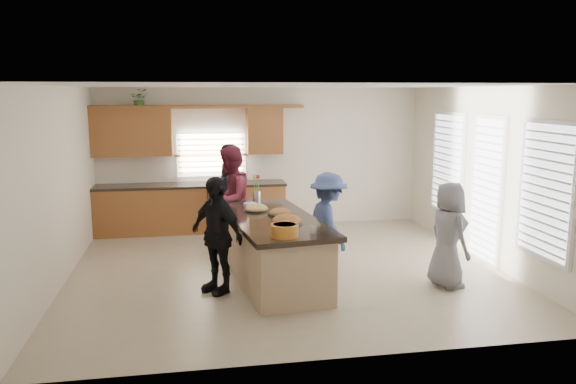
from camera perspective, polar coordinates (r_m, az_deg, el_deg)
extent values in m
plane|color=#BAAA8A|center=(8.78, -0.19, -7.86)|extent=(6.50, 6.50, 0.00)
cube|color=silver|center=(11.39, -2.75, 3.52)|extent=(6.50, 0.02, 2.80)
cube|color=silver|center=(5.57, 5.01, -3.54)|extent=(6.50, 0.02, 2.80)
cube|color=silver|center=(8.53, -22.25, 0.53)|extent=(0.02, 6.00, 2.80)
cube|color=silver|center=(9.54, 19.42, 1.66)|extent=(0.02, 6.00, 2.80)
cube|color=white|center=(8.35, -0.21, 10.74)|extent=(6.50, 6.00, 0.02)
cube|color=#995D2C|center=(11.15, -9.79, -1.71)|extent=(3.65, 0.62, 0.90)
cube|color=black|center=(11.06, -9.87, 0.69)|extent=(3.70, 0.65, 0.05)
cube|color=#995D2C|center=(11.13, -15.60, 5.84)|extent=(1.50, 0.36, 0.90)
cube|color=#995D2C|center=(11.17, -2.40, 6.22)|extent=(0.70, 0.36, 0.90)
cube|color=#995D2C|center=(11.05, -9.06, 8.56)|extent=(4.05, 0.40, 0.06)
cube|color=brown|center=(11.26, -7.79, 3.74)|extent=(1.35, 0.08, 0.85)
cube|color=white|center=(10.67, 15.90, 2.82)|extent=(0.06, 1.10, 1.75)
cube|color=white|center=(9.48, 19.48, 0.22)|extent=(0.06, 0.85, 2.25)
cube|color=white|center=(8.18, 24.68, 0.15)|extent=(0.06, 1.10, 1.75)
cube|color=tan|center=(8.14, -1.53, -6.07)|extent=(1.31, 2.61, 0.88)
cube|color=black|center=(8.02, -1.55, -2.81)|extent=(1.48, 2.82, 0.07)
cube|color=black|center=(8.26, -1.52, -8.74)|extent=(1.22, 2.52, 0.08)
cylinder|color=black|center=(7.66, -0.13, -3.07)|extent=(0.45, 0.45, 0.02)
ellipsoid|color=#B9753A|center=(7.66, -0.13, -2.94)|extent=(0.40, 0.40, 0.18)
cylinder|color=black|center=(8.14, -0.75, -2.28)|extent=(0.37, 0.37, 0.02)
ellipsoid|color=#B9753A|center=(8.14, -0.75, -2.16)|extent=(0.33, 0.33, 0.15)
cylinder|color=black|center=(8.44, -3.23, -1.84)|extent=(0.38, 0.38, 0.02)
ellipsoid|color=tan|center=(8.44, -3.23, -1.72)|extent=(0.34, 0.34, 0.15)
cylinder|color=#B96B21|center=(6.93, -0.35, -3.92)|extent=(0.35, 0.35, 0.16)
cylinder|color=#EEE9BE|center=(6.92, -0.35, -3.44)|extent=(0.28, 0.28, 0.04)
cylinder|color=white|center=(7.11, 2.53, -3.84)|extent=(0.07, 0.07, 0.09)
cylinder|color=#D09BE1|center=(8.79, -3.88, -1.29)|extent=(0.20, 0.20, 0.05)
cylinder|color=silver|center=(9.20, -3.19, -0.40)|extent=(0.12, 0.12, 0.16)
imported|color=#417F32|center=(11.09, -14.82, 9.14)|extent=(0.33, 0.29, 0.37)
imported|color=black|center=(10.69, -6.19, 0.19)|extent=(0.50, 0.69, 1.75)
imported|color=maroon|center=(9.51, -5.88, -0.81)|extent=(1.02, 1.11, 1.83)
imported|color=black|center=(7.68, -7.31, -4.33)|extent=(0.90, 0.98, 1.61)
imported|color=#394A7D|center=(8.37, 4.11, -3.27)|extent=(0.72, 1.07, 1.55)
imported|color=slate|center=(8.16, 15.98, -4.21)|extent=(0.60, 0.80, 1.49)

